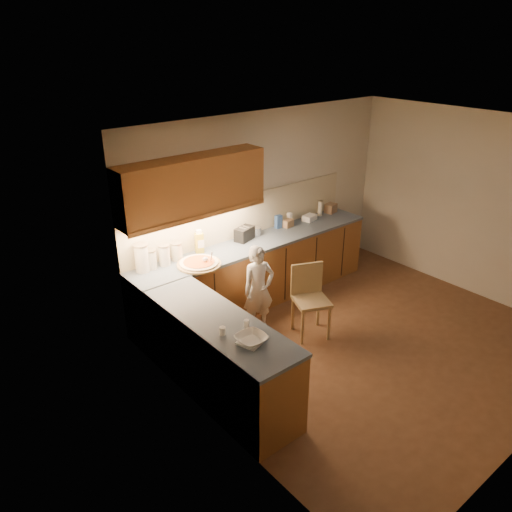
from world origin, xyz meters
The scene contains 24 objects.
room centered at (0.00, 0.00, 1.68)m, with size 4.54×4.50×2.62m.
l_counter centered at (-0.92, 1.25, 0.46)m, with size 3.77×2.62×0.92m.
backsplash centered at (-0.38, 1.99, 1.21)m, with size 3.75×0.02×0.58m, color beige.
upper_cabinets centered at (-1.27, 1.82, 1.85)m, with size 1.95×0.36×0.73m.
pizza_on_board centered at (-1.40, 1.57, 0.94)m, with size 0.55×0.55×0.22m.
child centered at (-0.85, 1.09, 0.59)m, with size 0.43×0.28×1.17m, color silver.
wooden_chair centered at (-0.38, 0.66, 0.53)m, with size 0.54×0.54×0.92m.
mixing_bowl centered at (-1.95, -0.12, 0.95)m, with size 0.28×0.28×0.07m, color white.
canister_a centered at (-2.01, 1.86, 1.10)m, with size 0.18×0.18×0.35m.
canister_b centered at (-1.89, 1.87, 1.04)m, with size 0.14×0.14×0.25m.
canister_c centered at (-1.72, 1.85, 1.05)m, with size 0.14×0.14×0.27m.
canister_d centered at (-1.52, 1.88, 1.04)m, with size 0.15×0.15×0.24m.
oil_jug centered at (-1.18, 1.88, 1.06)m, with size 0.12×0.11×0.32m.
toaster centered at (-0.47, 1.85, 1.01)m, with size 0.32×0.24×0.19m.
steel_pot centered at (-0.24, 1.88, 0.98)m, with size 0.16×0.16×0.12m.
blue_box centered at (0.19, 1.89, 1.02)m, with size 0.10×0.07×0.19m, color #33579B.
card_box_a centered at (0.33, 1.83, 0.97)m, with size 0.15×0.11×0.11m, color tan.
white_bottle centered at (0.42, 1.89, 1.01)m, with size 0.06×0.06×0.18m, color white.
flat_pack centered at (0.77, 1.82, 0.96)m, with size 0.21×0.15×0.08m, color white.
tall_jar centered at (1.04, 1.87, 1.04)m, with size 0.08×0.08×0.24m.
card_box_b centered at (1.28, 1.86, 0.99)m, with size 0.18×0.14×0.14m, color #977251.
dough_cloth centered at (-1.93, -0.11, 0.93)m, with size 0.27×0.21×0.02m, color white.
spice_jar_a centered at (-2.08, 0.16, 0.96)m, with size 0.06×0.06×0.08m, color silver.
spice_jar_b centered at (-1.82, 0.12, 0.96)m, with size 0.05×0.05×0.07m, color white.
Camera 1 is at (-4.38, -3.13, 3.58)m, focal length 35.00 mm.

